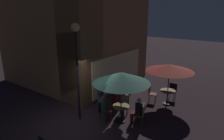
% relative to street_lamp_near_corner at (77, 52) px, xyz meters
% --- Properties ---
extents(ground_plane, '(60.00, 60.00, 0.00)m').
position_rel_street_lamp_near_corner_xyz_m(ground_plane, '(-0.15, -0.45, -3.11)').
color(ground_plane, '#2A1E23').
extents(cafe_building, '(6.77, 7.82, 9.51)m').
position_rel_street_lamp_near_corner_xyz_m(cafe_building, '(2.79, 2.94, 1.64)').
color(cafe_building, '#996D44').
rests_on(cafe_building, ground).
extents(street_lamp_near_corner, '(0.35, 0.35, 4.29)m').
position_rel_street_lamp_near_corner_xyz_m(street_lamp_near_corner, '(0.00, 0.00, 0.00)').
color(street_lamp_near_corner, black).
rests_on(street_lamp_near_corner, ground).
extents(cafe_table_0, '(0.79, 0.79, 0.78)m').
position_rel_street_lamp_near_corner_xyz_m(cafe_table_0, '(3.78, -2.66, -2.52)').
color(cafe_table_0, black).
rests_on(cafe_table_0, ground).
extents(cafe_table_1, '(0.74, 0.74, 0.77)m').
position_rel_street_lamp_near_corner_xyz_m(cafe_table_1, '(0.88, -1.66, -2.54)').
color(cafe_table_1, black).
rests_on(cafe_table_1, ground).
extents(patio_umbrella_0, '(2.40, 2.40, 2.19)m').
position_rel_street_lamp_near_corner_xyz_m(patio_umbrella_0, '(3.78, -2.66, -1.11)').
color(patio_umbrella_0, black).
rests_on(patio_umbrella_0, ground).
extents(patio_umbrella_1, '(2.45, 2.45, 2.31)m').
position_rel_street_lamp_near_corner_xyz_m(patio_umbrella_1, '(0.88, -1.66, -1.04)').
color(patio_umbrella_1, black).
rests_on(patio_umbrella_1, ground).
extents(cafe_chair_0, '(0.45, 0.45, 0.89)m').
position_rel_street_lamp_near_corner_xyz_m(cafe_chair_0, '(4.63, -2.62, -2.56)').
color(cafe_chair_0, black).
rests_on(cafe_chair_0, ground).
extents(cafe_chair_1, '(0.48, 0.48, 0.93)m').
position_rel_street_lamp_near_corner_xyz_m(cafe_chair_1, '(3.58, -1.82, -2.55)').
color(cafe_chair_1, brown).
rests_on(cafe_chair_1, ground).
extents(cafe_chair_2, '(0.54, 0.54, 0.93)m').
position_rel_street_lamp_near_corner_xyz_m(cafe_chair_2, '(0.50, -0.90, -2.54)').
color(cafe_chair_2, black).
rests_on(cafe_chair_2, ground).
extents(cafe_chair_3, '(0.53, 0.53, 0.96)m').
position_rel_street_lamp_near_corner_xyz_m(cafe_chair_3, '(1.18, -2.49, -2.53)').
color(cafe_chair_3, brown).
rests_on(cafe_chair_3, ground).
extents(cafe_chair_4, '(0.54, 0.54, 0.90)m').
position_rel_street_lamp_near_corner_xyz_m(cafe_chair_4, '(1.66, -1.34, -2.56)').
color(cafe_chair_4, brown).
rests_on(cafe_chair_4, ground).
extents(patron_seated_0, '(0.47, 0.53, 1.20)m').
position_rel_street_lamp_near_corner_xyz_m(patron_seated_0, '(0.56, -1.03, -2.42)').
color(patron_seated_0, '#4F231D').
rests_on(patron_seated_0, ground).
extents(patron_seated_1, '(0.43, 0.52, 1.23)m').
position_rel_street_lamp_near_corner_xyz_m(patron_seated_1, '(1.13, -2.35, -2.41)').
color(patron_seated_1, '#561D19').
rests_on(patron_seated_1, ground).
extents(patron_seated_2, '(0.55, 0.47, 1.21)m').
position_rel_street_lamp_near_corner_xyz_m(patron_seated_2, '(1.53, -1.40, -2.42)').
color(patron_seated_2, '#1F2B4B').
rests_on(patron_seated_2, ground).
extents(patron_standing_3, '(0.32, 0.32, 1.80)m').
position_rel_street_lamp_near_corner_xyz_m(patron_standing_3, '(1.94, -0.58, -2.19)').
color(patron_standing_3, '#541418').
rests_on(patron_standing_3, ground).
extents(patron_standing_4, '(0.32, 0.32, 1.64)m').
position_rel_street_lamp_near_corner_xyz_m(patron_standing_4, '(2.58, -0.58, -2.28)').
color(patron_standing_4, '#531C25').
rests_on(patron_standing_4, ground).
extents(patron_standing_5, '(0.31, 0.31, 1.78)m').
position_rel_street_lamp_near_corner_xyz_m(patron_standing_5, '(1.10, -0.34, -2.20)').
color(patron_standing_5, '#583B6F').
rests_on(patron_standing_5, ground).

